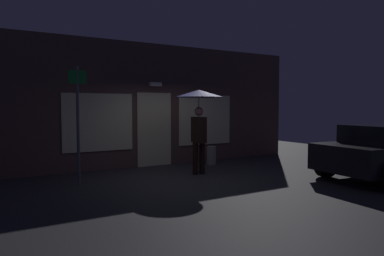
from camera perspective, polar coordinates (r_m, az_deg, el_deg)
ground_plane at (r=9.05m, az=-0.07°, el=-7.94°), size 18.00×18.00×0.00m
building_facade at (r=10.96m, az=-6.40°, el=3.58°), size 10.28×0.48×3.67m
person_with_umbrella at (r=9.37m, az=1.09°, el=3.53°), size 1.28×1.28×2.22m
street_sign_post at (r=8.50m, az=-17.73°, el=1.48°), size 0.40×0.07×2.70m
sidewalk_bollard at (r=11.05m, az=3.12°, el=-4.38°), size 0.28×0.28×0.57m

